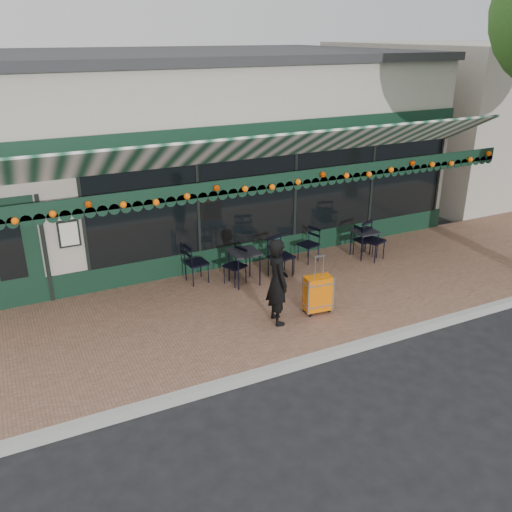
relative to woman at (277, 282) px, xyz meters
name	(u,v)px	position (x,y,z in m)	size (l,w,h in m)	color
ground	(336,353)	(0.53, -1.21, -0.97)	(80.00, 80.00, 0.00)	black
sidewalk	(281,301)	(0.53, 0.79, -0.89)	(18.00, 4.00, 0.15)	brown
curb	(339,352)	(0.53, -1.29, -0.89)	(18.00, 0.16, 0.15)	#9E9E99
restaurant_building	(182,144)	(0.53, 6.63, 1.30)	(12.00, 9.60, 4.50)	#A49B8E
neighbor_building_right	(510,111)	(13.53, 6.79, 1.43)	(12.00, 8.00, 4.80)	#ADA598
woman	(277,282)	(0.00, 0.00, 0.00)	(0.60, 0.39, 1.64)	black
suitcase	(318,294)	(0.86, -0.03, -0.43)	(0.54, 0.34, 1.17)	#DE6507
cafe_table_a	(365,233)	(3.35, 1.86, -0.23)	(0.53, 0.53, 0.66)	black
cafe_table_b	(244,255)	(0.16, 1.77, -0.16)	(0.60, 0.60, 0.73)	black
chair_a_left	(309,245)	(2.01, 2.21, -0.41)	(0.41, 0.41, 0.82)	black
chair_a_right	(364,241)	(3.37, 1.91, -0.43)	(0.39, 0.39, 0.78)	black
chair_a_front	(373,241)	(3.45, 1.65, -0.36)	(0.46, 0.46, 0.92)	black
chair_b_left	(235,266)	(-0.03, 1.85, -0.42)	(0.40, 0.40, 0.80)	black
chair_b_right	(283,257)	(1.13, 1.82, -0.40)	(0.42, 0.42, 0.83)	black
chair_b_front	(281,257)	(1.01, 1.74, -0.36)	(0.46, 0.46, 0.91)	black
chair_solo	(197,263)	(-0.73, 2.28, -0.38)	(0.44, 0.44, 0.88)	black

